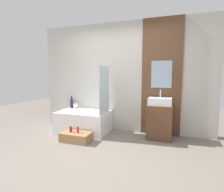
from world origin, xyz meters
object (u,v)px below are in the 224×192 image
(vase_round_light, at_px, (76,106))
(bathtub, at_px, (84,121))
(sink, at_px, (160,101))
(bottle_soap_primary, at_px, (71,129))
(vase_tall_dark, at_px, (72,103))
(bottle_soap_secondary, at_px, (78,130))
(wooden_step_bench, at_px, (76,137))

(vase_round_light, bearing_deg, bathtub, -36.96)
(sink, xyz_separation_m, bottle_soap_primary, (-1.72, -0.75, -0.56))
(bottle_soap_primary, bearing_deg, vase_tall_dark, 120.16)
(sink, height_order, vase_round_light, sink)
(vase_round_light, bearing_deg, bottle_soap_secondary, -57.71)
(wooden_step_bench, distance_m, sink, 1.90)
(bathtub, bearing_deg, sink, 4.69)
(bottle_soap_secondary, bearing_deg, vase_round_light, 122.29)
(bathtub, xyz_separation_m, sink, (1.74, 0.14, 0.55))
(bathtub, xyz_separation_m, vase_tall_dark, (-0.51, 0.30, 0.37))
(bottle_soap_primary, xyz_separation_m, bottle_soap_secondary, (0.17, 0.00, 0.00))
(bathtub, bearing_deg, wooden_step_bench, -76.85)
(sink, relative_size, bottle_soap_primary, 4.08)
(bathtub, height_order, wooden_step_bench, bathtub)
(vase_tall_dark, distance_m, bottle_soap_primary, 1.12)
(bathtub, xyz_separation_m, wooden_step_bench, (0.14, -0.60, -0.16))
(wooden_step_bench, relative_size, vase_tall_dark, 1.99)
(vase_tall_dark, distance_m, bottle_soap_secondary, 1.20)
(wooden_step_bench, bearing_deg, vase_round_light, 120.12)
(vase_tall_dark, height_order, bottle_soap_primary, vase_tall_dark)
(vase_round_light, relative_size, bottle_soap_secondary, 0.99)
(wooden_step_bench, distance_m, bottle_soap_primary, 0.19)
(sink, height_order, bottle_soap_primary, sink)
(wooden_step_bench, bearing_deg, bottle_soap_secondary, 0.00)
(sink, relative_size, vase_round_light, 3.78)
(bathtub, xyz_separation_m, vase_round_light, (-0.37, 0.28, 0.31))
(bottle_soap_primary, bearing_deg, wooden_step_bench, 0.00)
(wooden_step_bench, xyz_separation_m, vase_round_light, (-0.51, 0.88, 0.47))
(bottle_soap_primary, height_order, bottle_soap_secondary, bottle_soap_secondary)
(vase_round_light, bearing_deg, vase_tall_dark, 170.46)
(bathtub, distance_m, vase_tall_dark, 0.70)
(wooden_step_bench, bearing_deg, vase_tall_dark, 125.59)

